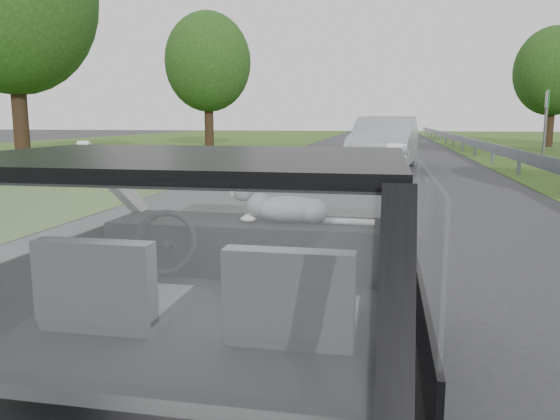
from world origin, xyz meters
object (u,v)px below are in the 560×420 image
at_px(cat, 289,208).
at_px(subject_car, 220,302).
at_px(highway_sign, 545,128).
at_px(other_car, 385,143).

bearing_deg(cat, subject_car, -111.88).
bearing_deg(highway_sign, cat, -98.76).
distance_m(cat, highway_sign, 18.12).
relative_size(other_car, highway_sign, 1.98).
relative_size(cat, other_car, 0.11).
bearing_deg(highway_sign, subject_car, -98.80).
xyz_separation_m(cat, highway_sign, (5.79, 17.17, 0.18)).
bearing_deg(cat, highway_sign, 69.30).
distance_m(subject_car, cat, 0.74).
bearing_deg(highway_sign, other_car, -144.40).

